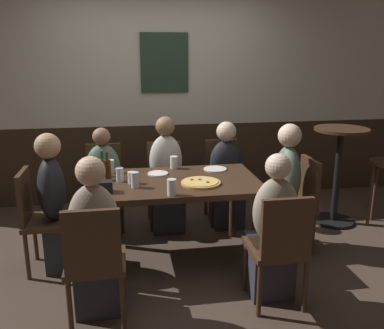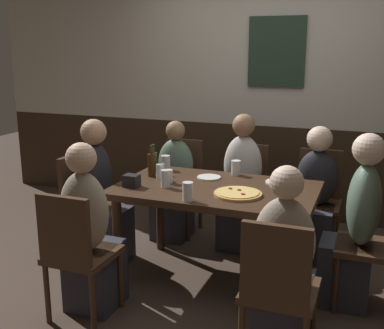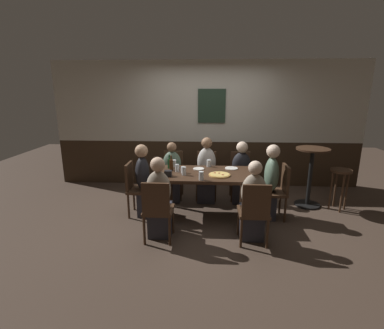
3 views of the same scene
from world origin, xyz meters
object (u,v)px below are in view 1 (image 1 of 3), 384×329
at_px(chair_right_far, 223,175).
at_px(person_left_near, 96,248).
at_px(dining_table, 175,190).
at_px(chair_mid_far, 165,178).
at_px(pizza, 201,182).
at_px(pint_glass_pale, 132,178).
at_px(tumbler_short, 110,167).
at_px(person_head_west, 59,212).
at_px(person_head_east, 281,198).
at_px(chair_left_far, 105,181).
at_px(plate_white_large, 215,169).
at_px(condiment_caddy, 105,187).
at_px(plate_white_small, 158,174).
at_px(person_mid_far, 167,182).
at_px(highball_clear, 135,181).
at_px(beer_bottle_green, 102,167).
at_px(chair_head_east, 298,199).
at_px(beer_glass_half, 172,188).
at_px(chair_right_near, 280,245).
at_px(tumbler_water, 120,175).
at_px(chair_left_near, 95,259).
at_px(person_right_near, 272,238).
at_px(person_right_far, 226,182).
at_px(pint_glass_stout, 174,163).
at_px(bar_stool, 384,175).
at_px(person_left_far, 104,190).
at_px(chair_head_west, 40,215).
at_px(side_bar_table, 338,168).

relative_size(chair_right_far, person_left_near, 0.76).
relative_size(dining_table, chair_mid_far, 1.65).
bearing_deg(pizza, chair_right_far, 66.39).
relative_size(pint_glass_pale, tumbler_short, 0.83).
bearing_deg(chair_mid_far, person_head_west, -138.77).
bearing_deg(person_head_east, chair_left_far, 152.06).
height_order(person_head_east, plate_white_large, person_head_east).
height_order(person_head_east, condiment_caddy, person_head_east).
relative_size(pizza, plate_white_small, 1.81).
relative_size(person_mid_far, highball_clear, 9.17).
bearing_deg(highball_clear, beer_bottle_green, 126.48).
bearing_deg(chair_head_east, beer_bottle_green, 172.55).
bearing_deg(condiment_caddy, beer_bottle_green, 94.97).
xyz_separation_m(highball_clear, beer_glass_half, (0.27, -0.24, 0.00)).
xyz_separation_m(pint_glass_pale, plate_white_small, (0.24, 0.24, -0.04)).
height_order(chair_right_near, person_head_east, person_head_east).
distance_m(pizza, tumbler_water, 0.70).
relative_size(chair_left_near, person_right_near, 0.78).
distance_m(chair_right_near, person_right_far, 1.56).
distance_m(pizza, pint_glass_stout, 0.54).
bearing_deg(person_head_west, tumbler_short, 37.50).
bearing_deg(beer_glass_half, person_right_far, 56.61).
bearing_deg(person_mid_far, chair_left_near, -112.30).
distance_m(condiment_caddy, bar_stool, 2.92).
bearing_deg(chair_right_far, plate_white_small, -139.63).
xyz_separation_m(person_mid_far, person_left_far, (-0.64, -0.00, -0.05)).
distance_m(chair_right_near, plate_white_small, 1.34).
xyz_separation_m(person_right_near, tumbler_short, (-1.19, 1.03, 0.32)).
bearing_deg(chair_head_east, condiment_caddy, -172.74).
bearing_deg(pizza, person_left_far, 135.49).
distance_m(chair_head_east, highball_clear, 1.52).
xyz_separation_m(person_right_near, bar_stool, (1.63, 1.08, 0.09)).
bearing_deg(chair_right_far, chair_right_near, -90.00).
distance_m(dining_table, chair_right_near, 1.08).
bearing_deg(tumbler_water, chair_head_west, -176.34).
bearing_deg(person_right_far, person_left_far, -179.92).
xyz_separation_m(chair_left_near, plate_white_small, (0.51, 1.07, 0.25)).
height_order(chair_right_near, tumbler_water, chair_right_near).
distance_m(chair_right_near, beer_glass_half, 0.91).
distance_m(person_head_east, beer_bottle_green, 1.65).
height_order(person_head_east, tumbler_water, person_head_east).
distance_m(chair_left_near, chair_right_far, 2.15).
height_order(chair_head_west, side_bar_table, side_bar_table).
relative_size(person_left_near, beer_bottle_green, 5.04).
bearing_deg(chair_head_east, bar_stool, 18.85).
bearing_deg(person_head_east, chair_head_east, 0.00).
xyz_separation_m(chair_right_near, chair_right_far, (0.00, 1.72, 0.00)).
bearing_deg(plate_white_large, beer_glass_half, -126.96).
relative_size(dining_table, highball_clear, 11.28).
xyz_separation_m(chair_right_far, chair_head_west, (-1.78, -0.86, 0.00)).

